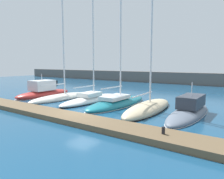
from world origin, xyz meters
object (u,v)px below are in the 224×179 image
object	(u,v)px
sailboat_sand_fifth	(148,107)
dock_bollard	(163,130)
motorboat_slate_sixth	(189,111)
motorboat_red_nearest	(44,92)
sailboat_white_third	(91,99)
sailboat_teal_fourth	(117,102)
sailboat_ivory_second	(61,97)

from	to	relation	value
sailboat_sand_fifth	dock_bollard	bearing A→B (deg)	-151.43
dock_bollard	motorboat_slate_sixth	bearing A→B (deg)	92.63
motorboat_red_nearest	dock_bollard	bearing A→B (deg)	-108.73
sailboat_white_third	sailboat_teal_fourth	bearing A→B (deg)	-93.07
sailboat_ivory_second	sailboat_sand_fifth	size ratio (longest dim) A/B	0.85
motorboat_red_nearest	sailboat_white_third	distance (m)	8.21
sailboat_ivory_second	sailboat_sand_fifth	xyz separation A→B (m)	(12.19, 0.33, 0.06)
sailboat_white_third	motorboat_slate_sixth	world-z (taller)	sailboat_white_third
dock_bollard	motorboat_red_nearest	bearing A→B (deg)	161.49
dock_bollard	sailboat_sand_fifth	bearing A→B (deg)	121.05
sailboat_teal_fourth	sailboat_sand_fifth	distance (m)	3.95
sailboat_sand_fifth	motorboat_slate_sixth	distance (m)	3.79
sailboat_ivory_second	sailboat_sand_fifth	distance (m)	12.20
sailboat_teal_fourth	sailboat_sand_fifth	xyz separation A→B (m)	(3.92, -0.43, -0.02)
sailboat_ivory_second	motorboat_slate_sixth	bearing A→B (deg)	-84.77
sailboat_teal_fourth	sailboat_sand_fifth	size ratio (longest dim) A/B	0.87
sailboat_ivory_second	sailboat_white_third	bearing A→B (deg)	-75.75
sailboat_white_third	sailboat_sand_fifth	size ratio (longest dim) A/B	0.90
motorboat_red_nearest	sailboat_sand_fifth	bearing A→B (deg)	-90.08
sailboat_white_third	dock_bollard	xyz separation A→B (m)	(11.99, -7.38, 0.27)
sailboat_white_third	sailboat_sand_fifth	distance (m)	7.92
sailboat_ivory_second	sailboat_white_third	distance (m)	4.39
sailboat_white_third	dock_bollard	distance (m)	14.08
motorboat_red_nearest	motorboat_slate_sixth	size ratio (longest dim) A/B	0.89
sailboat_sand_fifth	dock_bollard	world-z (taller)	sailboat_sand_fifth
motorboat_red_nearest	sailboat_sand_fifth	size ratio (longest dim) A/B	0.46
sailboat_white_third	dock_bollard	world-z (taller)	sailboat_white_third
sailboat_sand_fifth	dock_bollard	distance (m)	7.93
motorboat_red_nearest	sailboat_ivory_second	bearing A→B (deg)	-94.43
sailboat_ivory_second	dock_bollard	xyz separation A→B (m)	(16.28, -6.47, 0.36)
sailboat_teal_fourth	motorboat_slate_sixth	world-z (taller)	sailboat_teal_fourth
sailboat_white_third	sailboat_teal_fourth	size ratio (longest dim) A/B	1.03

